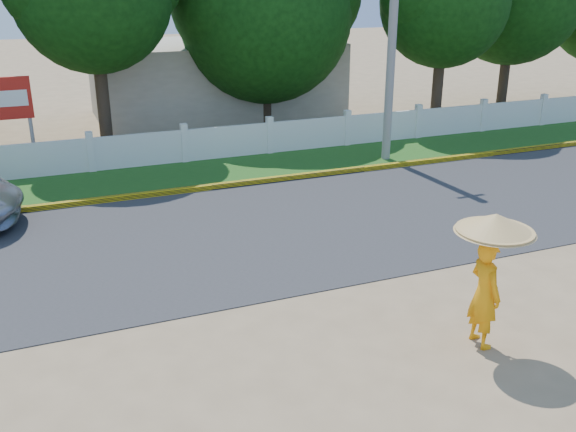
% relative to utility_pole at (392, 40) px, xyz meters
% --- Properties ---
extents(ground, '(120.00, 120.00, 0.00)m').
position_rel_utility_pole_xyz_m(ground, '(-6.39, -9.04, -3.93)').
color(ground, '#9E8460').
rests_on(ground, ground).
extents(road, '(60.00, 7.00, 0.02)m').
position_rel_utility_pole_xyz_m(road, '(-6.39, -4.54, -3.92)').
color(road, '#38383A').
rests_on(road, ground).
extents(grass_verge, '(60.00, 3.50, 0.03)m').
position_rel_utility_pole_xyz_m(grass_verge, '(-6.39, 0.71, -3.91)').
color(grass_verge, '#2D601E').
rests_on(grass_verge, ground).
extents(curb, '(40.00, 0.18, 0.16)m').
position_rel_utility_pole_xyz_m(curb, '(-6.39, -0.99, -3.85)').
color(curb, yellow).
rests_on(curb, ground).
extents(fence, '(40.00, 0.10, 1.10)m').
position_rel_utility_pole_xyz_m(fence, '(-6.39, 2.16, -3.38)').
color(fence, silver).
rests_on(fence, ground).
extents(building_near, '(10.00, 6.00, 3.20)m').
position_rel_utility_pole_xyz_m(building_near, '(-3.39, 8.96, -2.33)').
color(building_near, '#B7AD99').
rests_on(building_near, ground).
extents(utility_pole, '(0.28, 0.28, 7.86)m').
position_rel_utility_pole_xyz_m(utility_pole, '(0.00, 0.00, 0.00)').
color(utility_pole, gray).
rests_on(utility_pole, ground).
extents(monk_with_parasol, '(1.29, 1.29, 2.34)m').
position_rel_utility_pole_xyz_m(monk_with_parasol, '(-4.35, -10.74, -2.40)').
color(monk_with_parasol, orange).
rests_on(monk_with_parasol, ground).
extents(tree_row, '(38.99, 8.00, 8.13)m').
position_rel_utility_pole_xyz_m(tree_row, '(-0.89, 5.31, 0.81)').
color(tree_row, '#473828').
rests_on(tree_row, ground).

